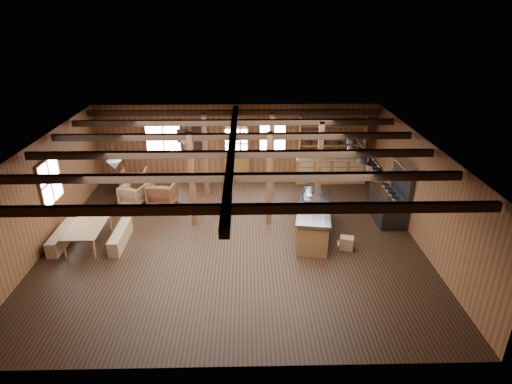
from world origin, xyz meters
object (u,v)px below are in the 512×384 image
kitchen_island (313,220)px  commercial_range (391,201)px  armchair_b (162,193)px  armchair_c (133,194)px  dining_table (90,235)px  armchair_a (134,180)px

kitchen_island → commercial_range: (2.44, 0.90, 0.15)m
armchair_b → armchair_c: (-0.96, 0.07, -0.05)m
dining_table → armchair_c: size_ratio=2.18×
dining_table → kitchen_island: bearing=-87.0°
commercial_range → dining_table: bearing=-171.7°
commercial_range → kitchen_island: bearing=-159.8°
armchair_a → kitchen_island: bearing=147.0°
armchair_b → armchair_c: armchair_b is taller
kitchen_island → armchair_b: bearing=164.7°
kitchen_island → armchair_a: (-5.76, 3.26, -0.09)m
armchair_a → armchair_b: bearing=132.3°
kitchen_island → commercial_range: commercial_range is taller
armchair_b → armchair_a: bearing=-36.0°
dining_table → armchair_a: size_ratio=1.87×
commercial_range → armchair_b: bearing=170.2°
armchair_c → kitchen_island: bearing=177.7°
commercial_range → armchair_a: 8.53m
commercial_range → armchair_a: bearing=163.9°
commercial_range → armchair_a: (-8.19, 2.37, -0.24)m
kitchen_island → commercial_range: size_ratio=1.34×
kitchen_island → armchair_a: kitchen_island is taller
kitchen_island → dining_table: bearing=-167.2°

